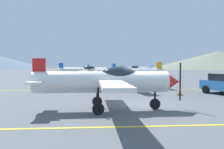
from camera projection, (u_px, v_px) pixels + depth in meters
name	position (u px, v px, depth m)	size (l,w,h in m)	color
ground_plane	(147.00, 107.00, 12.20)	(400.00, 400.00, 0.00)	#54565B
apron_line_near	(171.00, 126.00, 8.31)	(80.00, 0.16, 0.01)	yellow
apron_line_far	(126.00, 90.00, 20.72)	(80.00, 0.16, 0.01)	yellow
airplane_near	(107.00, 81.00, 11.24)	(7.50, 8.66, 2.60)	white
airplane_mid	(127.00, 74.00, 21.58)	(7.61, 8.69, 2.60)	silver
airplane_far	(85.00, 71.00, 31.47)	(7.53, 8.68, 2.60)	silver
airplane_back	(132.00, 70.00, 42.52)	(7.61, 8.69, 2.60)	silver
traffic_cone_front	(180.00, 91.00, 16.98)	(0.36, 0.36, 0.59)	black
hill_centerleft	(218.00, 60.00, 142.07)	(88.86, 88.86, 11.32)	slate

